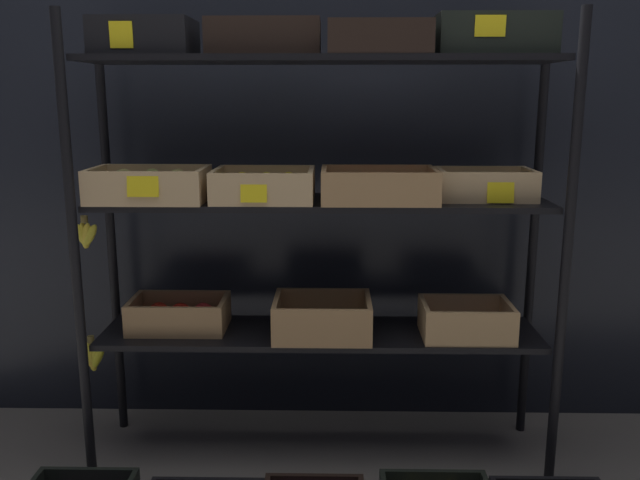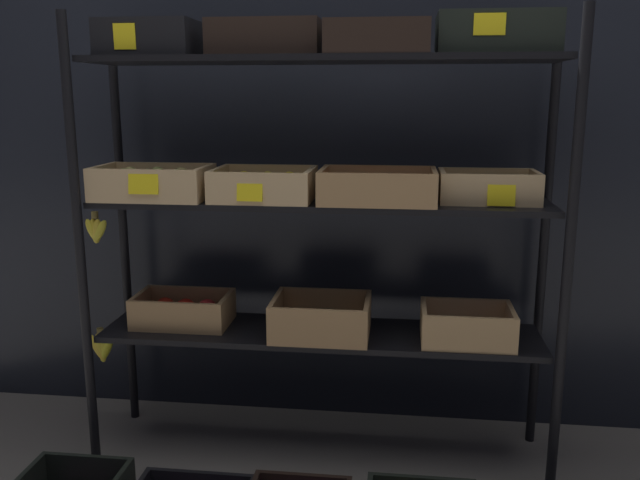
# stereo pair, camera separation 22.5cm
# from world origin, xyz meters

# --- Properties ---
(ground_plane) EXTENTS (10.00, 10.00, 0.00)m
(ground_plane) POSITION_xyz_m (0.00, 0.00, 0.00)
(ground_plane) COLOR #605B56
(storefront_wall) EXTENTS (3.94, 0.12, 2.53)m
(storefront_wall) POSITION_xyz_m (0.00, 0.37, 1.27)
(storefront_wall) COLOR black
(storefront_wall) RESTS_ON ground_plane
(display_rack) EXTENTS (1.66, 0.38, 1.52)m
(display_rack) POSITION_xyz_m (-0.02, -0.01, 0.96)
(display_rack) COLOR black
(display_rack) RESTS_ON ground_plane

